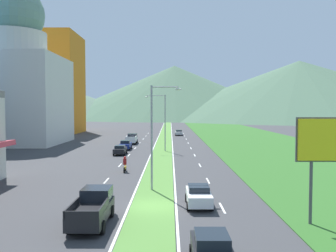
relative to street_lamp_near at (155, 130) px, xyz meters
name	(u,v)px	position (x,y,z in m)	size (l,w,h in m)	color
ground_plane	(152,207)	(0.04, -5.35, -5.31)	(600.00, 600.00, 0.00)	#38383A
grass_median	(165,139)	(0.04, 54.65, -5.28)	(3.20, 240.00, 0.06)	#518438
grass_verge_right	(250,139)	(20.64, 54.65, -5.28)	(24.00, 240.00, 0.06)	#2D6023
lane_dash_left_2	(82,208)	(-5.06, -5.65, -5.30)	(0.16, 2.80, 0.01)	silver
lane_dash_left_3	(106,181)	(-5.06, 4.21, -5.30)	(0.16, 2.80, 0.01)	silver
lane_dash_left_4	(120,165)	(-5.06, 14.06, -5.30)	(0.16, 2.80, 0.01)	silver
lane_dash_left_5	(129,155)	(-5.06, 23.92, -5.30)	(0.16, 2.80, 0.01)	silver
lane_dash_left_6	(135,148)	(-5.06, 33.77, -5.30)	(0.16, 2.80, 0.01)	silver
lane_dash_left_7	(140,143)	(-5.06, 43.63, -5.30)	(0.16, 2.80, 0.01)	silver
lane_dash_left_8	(143,139)	(-5.06, 53.48, -5.30)	(0.16, 2.80, 0.01)	silver
lane_dash_left_9	(146,136)	(-5.06, 63.34, -5.30)	(0.16, 2.80, 0.01)	silver
lane_dash_left_10	(148,133)	(-5.06, 73.19, -5.30)	(0.16, 2.80, 0.01)	silver
lane_dash_right_2	(222,208)	(5.14, -5.65, -5.30)	(0.16, 2.80, 0.01)	silver
lane_dash_right_3	(208,181)	(5.14, 4.21, -5.30)	(0.16, 2.80, 0.01)	silver
lane_dash_right_4	(200,165)	(5.14, 14.06, -5.30)	(0.16, 2.80, 0.01)	silver
lane_dash_right_5	(195,155)	(5.14, 23.92, -5.30)	(0.16, 2.80, 0.01)	silver
lane_dash_right_6	(191,148)	(5.14, 33.77, -5.30)	(0.16, 2.80, 0.01)	silver
lane_dash_right_7	(188,143)	(5.14, 43.63, -5.30)	(0.16, 2.80, 0.01)	silver
lane_dash_right_8	(186,139)	(5.14, 53.48, -5.30)	(0.16, 2.80, 0.01)	silver
lane_dash_right_9	(185,136)	(5.14, 63.34, -5.30)	(0.16, 2.80, 0.01)	silver
lane_dash_right_10	(183,133)	(5.14, 73.19, -5.30)	(0.16, 2.80, 0.01)	silver
edge_line_median_left	(157,139)	(-1.71, 54.65, -5.30)	(0.16, 240.00, 0.01)	silver
edge_line_median_right	(172,139)	(1.79, 54.65, -5.30)	(0.16, 240.00, 0.01)	silver
domed_building	(15,79)	(-30.48, 42.43, 8.08)	(18.88, 18.88, 32.42)	silver
midrise_colored	(48,84)	(-34.34, 73.94, 9.11)	(17.66, 17.66, 28.84)	orange
hill_far_left	(60,102)	(-78.03, 226.16, 6.41)	(130.10, 130.10, 23.44)	#516B56
hill_far_center	(174,92)	(4.61, 246.87, 14.78)	(186.97, 186.97, 40.18)	#47664C
hill_far_right	(299,90)	(92.71, 224.58, 15.20)	(224.56, 224.56, 41.02)	#47664C
street_lamp_near	(155,130)	(0.00, 0.00, 0.00)	(2.72, 0.29, 9.27)	#99999E
street_lamp_mid	(163,119)	(0.10, 28.94, 0.23)	(3.47, 0.44, 9.55)	#99999E
car_0	(212,252)	(3.23, -15.59, -4.51)	(1.90, 4.22, 1.58)	black
car_1	(179,133)	(3.68, 65.37, -4.55)	(2.01, 4.75, 1.45)	#B2B2B7
car_2	(120,150)	(-6.53, 24.70, -4.55)	(1.87, 4.26, 1.47)	black
car_3	(199,195)	(3.46, -5.09, -4.53)	(1.90, 4.04, 1.51)	silver
car_4	(126,145)	(-6.55, 31.71, -4.49)	(1.93, 4.52, 1.63)	navy
pickup_truck_0	(132,139)	(-6.58, 42.41, -4.32)	(2.18, 5.40, 2.00)	silver
pickup_truck_1	(93,208)	(-3.52, -9.19, -4.32)	(2.18, 5.40, 2.00)	black
motorcycle_rider	(125,165)	(-3.83, 9.21, -4.56)	(0.36, 2.00, 1.80)	black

